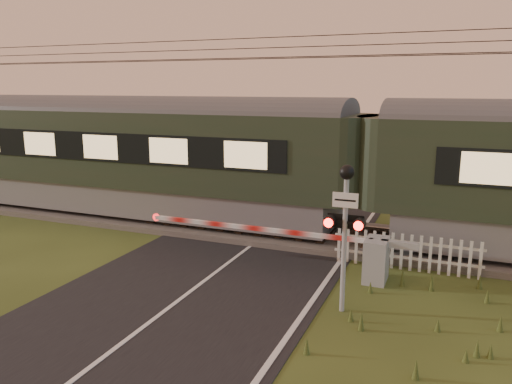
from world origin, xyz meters
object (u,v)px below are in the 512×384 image
at_px(train, 366,168).
at_px(picket_fence, 406,252).
at_px(crossing_signal, 345,212).
at_px(boom_gate, 360,255).

bearing_deg(train, picket_fence, -52.76).
xyz_separation_m(train, crossing_signal, (0.44, -4.89, -0.14)).
distance_m(train, picket_fence, 2.99).
relative_size(boom_gate, picket_fence, 1.95).
bearing_deg(boom_gate, train, 98.60).
relative_size(boom_gate, crossing_signal, 2.34).
height_order(boom_gate, picket_fence, boom_gate).
height_order(crossing_signal, picket_fence, crossing_signal).
bearing_deg(crossing_signal, train, 95.12).
height_order(boom_gate, crossing_signal, crossing_signal).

